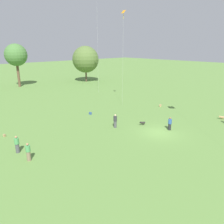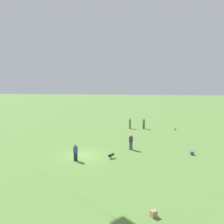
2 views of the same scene
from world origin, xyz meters
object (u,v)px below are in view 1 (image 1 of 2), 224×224
(person_0, at_px, (170,124))
(dog_0, at_px, (142,123))
(person_1, at_px, (28,152))
(person_4, at_px, (115,121))
(kite_0, at_px, (123,21))
(dog_1, at_px, (222,117))
(picnic_bag_1, at_px, (160,105))
(person_3, at_px, (17,144))
(picnic_bag_2, at_px, (90,113))
(picnic_bag_0, at_px, (4,135))

(person_0, distance_m, dog_0, 3.62)
(person_1, xyz_separation_m, person_4, (11.62, 0.66, 0.01))
(kite_0, bearing_deg, person_1, -17.86)
(kite_0, bearing_deg, dog_0, 20.40)
(dog_1, bearing_deg, person_1, 141.20)
(person_0, distance_m, picnic_bag_1, 10.92)
(person_0, bearing_deg, picnic_bag_1, 114.84)
(person_1, relative_size, person_4, 0.99)
(person_3, distance_m, dog_1, 26.92)
(picnic_bag_1, bearing_deg, person_4, -171.61)
(kite_0, xyz_separation_m, dog_1, (4.81, -15.13, -13.47))
(kite_0, bearing_deg, person_3, -23.86)
(person_3, bearing_deg, person_1, 34.33)
(person_1, relative_size, kite_0, 0.11)
(picnic_bag_2, bearing_deg, person_0, -74.36)
(person_1, relative_size, picnic_bag_1, 3.80)
(person_1, distance_m, kite_0, 25.17)
(person_4, relative_size, picnic_bag_1, 3.84)
(person_0, xyz_separation_m, picnic_bag_2, (-3.31, 11.83, -0.64))
(person_0, distance_m, kite_0, 18.38)
(person_1, xyz_separation_m, person_3, (-0.15, 2.29, 0.01))
(dog_0, bearing_deg, kite_0, 6.94)
(person_0, distance_m, dog_1, 9.42)
(person_0, xyz_separation_m, dog_0, (-1.13, 3.41, -0.48))
(person_3, height_order, picnic_bag_0, person_3)
(picnic_bag_1, relative_size, picnic_bag_2, 1.19)
(person_4, bearing_deg, dog_0, -63.76)
(picnic_bag_0, bearing_deg, kite_0, 1.15)
(dog_0, xyz_separation_m, dog_1, (10.11, -6.22, -0.01))
(dog_0, height_order, picnic_bag_0, dog_0)
(person_1, bearing_deg, person_3, -175.45)
(person_1, relative_size, dog_1, 2.28)
(dog_0, distance_m, dog_1, 11.87)
(person_3, relative_size, picnic_bag_0, 5.70)
(person_4, bearing_deg, picnic_bag_1, -25.72)
(person_4, distance_m, picnic_bag_2, 6.70)
(dog_0, height_order, picnic_bag_2, dog_0)
(person_4, bearing_deg, person_3, 138.00)
(person_3, relative_size, picnic_bag_2, 4.59)
(picnic_bag_2, bearing_deg, person_1, -150.26)
(dog_1, bearing_deg, person_4, 126.57)
(person_0, distance_m, person_1, 16.63)
(picnic_bag_2, bearing_deg, dog_1, -49.98)
(person_0, xyz_separation_m, person_1, (-15.99, 4.59, 0.05))
(dog_1, bearing_deg, picnic_bag_2, 107.72)
(person_1, xyz_separation_m, kite_0, (20.16, 7.74, 12.93))
(person_4, xyz_separation_m, picnic_bag_0, (-11.43, 6.67, -0.72))
(person_1, distance_m, picnic_bag_2, 14.61)
(person_3, bearing_deg, person_4, 112.73)
(person_0, height_order, picnic_bag_1, person_0)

